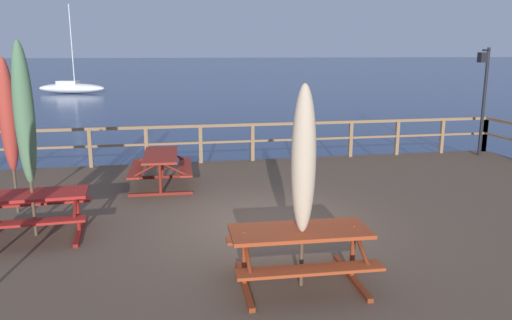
# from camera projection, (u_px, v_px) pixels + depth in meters

# --- Properties ---
(ground_plane) EXTENTS (600.00, 600.00, 0.00)m
(ground_plane) POSITION_uv_depth(u_px,v_px,m) (264.00, 252.00, 9.30)
(ground_plane) COLOR navy
(wooden_deck) EXTENTS (16.67, 10.78, 0.60)m
(wooden_deck) POSITION_uv_depth(u_px,v_px,m) (264.00, 237.00, 9.24)
(wooden_deck) COLOR brown
(wooden_deck) RESTS_ON ground
(railing_waterside_far) EXTENTS (16.47, 0.10, 1.09)m
(railing_waterside_far) POSITION_uv_depth(u_px,v_px,m) (227.00, 136.00, 14.04)
(railing_waterside_far) COLOR brown
(railing_waterside_far) RESTS_ON wooden_deck
(picnic_table_front_right) EXTENTS (1.90, 1.46, 0.78)m
(picnic_table_front_right) POSITION_uv_depth(u_px,v_px,m) (300.00, 244.00, 6.65)
(picnic_table_front_right) COLOR #993819
(picnic_table_front_right) RESTS_ON wooden_deck
(picnic_table_front_left) EXTENTS (1.46, 1.96, 0.78)m
(picnic_table_front_left) POSITION_uv_depth(u_px,v_px,m) (161.00, 163.00, 11.51)
(picnic_table_front_left) COLOR maroon
(picnic_table_front_left) RESTS_ON wooden_deck
(picnic_table_mid_centre) EXTENTS (1.90, 1.51, 0.78)m
(picnic_table_mid_centre) POSITION_uv_depth(u_px,v_px,m) (31.00, 206.00, 8.32)
(picnic_table_mid_centre) COLOR maroon
(picnic_table_mid_centre) RESTS_ON wooden_deck
(patio_umbrella_tall_mid_right) EXTENTS (0.32, 0.32, 2.70)m
(patio_umbrella_tall_mid_right) POSITION_uv_depth(u_px,v_px,m) (304.00, 161.00, 6.33)
(patio_umbrella_tall_mid_right) COLOR #4C3828
(patio_umbrella_tall_mid_right) RESTS_ON wooden_deck
(patio_umbrella_tall_front) EXTENTS (0.32, 0.32, 3.27)m
(patio_umbrella_tall_front) POSITION_uv_depth(u_px,v_px,m) (24.00, 115.00, 8.07)
(patio_umbrella_tall_front) COLOR #4C3828
(patio_umbrella_tall_front) RESTS_ON wooden_deck
(patio_umbrella_tall_back_right) EXTENTS (0.32, 0.32, 2.99)m
(patio_umbrella_tall_back_right) POSITION_uv_depth(u_px,v_px,m) (8.00, 116.00, 9.30)
(patio_umbrella_tall_back_right) COLOR #4C3828
(patio_umbrella_tall_back_right) RESTS_ON wooden_deck
(lamp_post_hooked) EXTENTS (0.57, 0.49, 3.20)m
(lamp_post_hooked) POSITION_uv_depth(u_px,v_px,m) (483.00, 86.00, 14.47)
(lamp_post_hooked) COLOR black
(lamp_post_hooked) RESTS_ON wooden_deck
(sailboat_distant) EXTENTS (6.23, 3.12, 7.72)m
(sailboat_distant) POSITION_uv_depth(u_px,v_px,m) (72.00, 88.00, 44.53)
(sailboat_distant) COLOR white
(sailboat_distant) RESTS_ON ground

